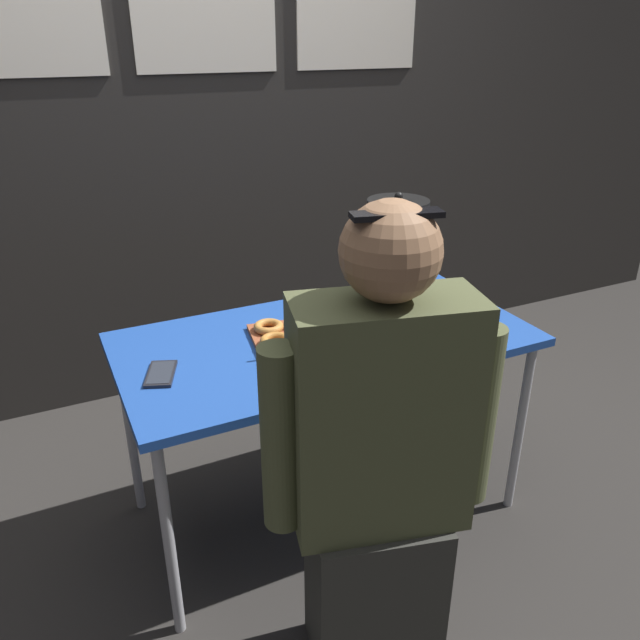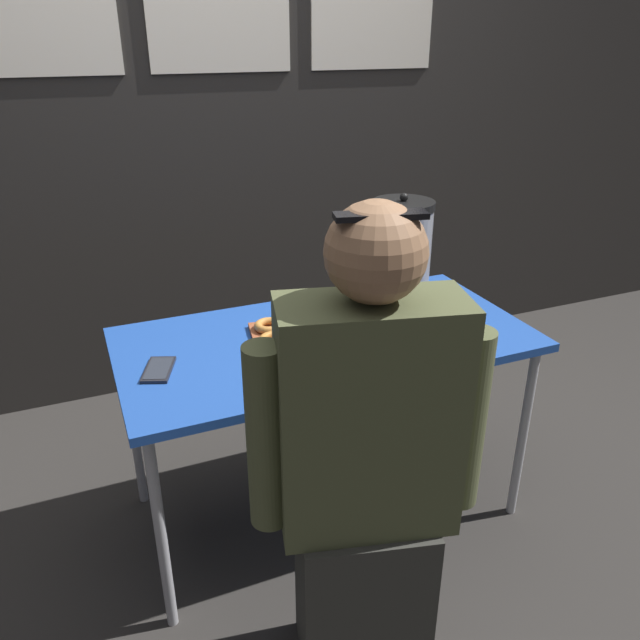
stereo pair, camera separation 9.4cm
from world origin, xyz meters
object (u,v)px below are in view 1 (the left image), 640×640
(cell_phone, at_px, (161,374))
(person_seated, at_px, (380,472))
(coffee_urn, at_px, (396,250))
(donut_box, at_px, (304,332))

(cell_phone, xyz_separation_m, person_seated, (0.40, -0.56, -0.08))
(coffee_urn, xyz_separation_m, cell_phone, (-0.90, -0.20, -0.18))
(donut_box, distance_m, coffee_urn, 0.49)
(donut_box, xyz_separation_m, coffee_urn, (0.43, 0.16, 0.16))
(donut_box, relative_size, cell_phone, 2.24)
(coffee_urn, distance_m, person_seated, 0.95)
(cell_phone, bearing_deg, donut_box, 26.08)
(person_seated, bearing_deg, donut_box, -83.18)
(coffee_urn, xyz_separation_m, person_seated, (-0.50, -0.76, -0.26))
(coffee_urn, bearing_deg, person_seated, -123.55)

